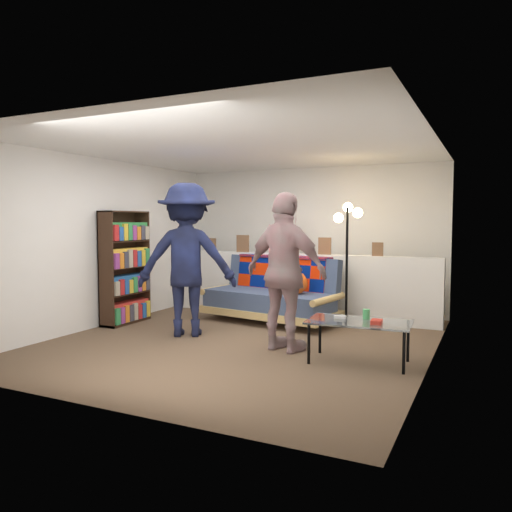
{
  "coord_description": "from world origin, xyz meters",
  "views": [
    {
      "loc": [
        2.82,
        -5.5,
        1.51
      ],
      "look_at": [
        0.0,
        0.4,
        1.05
      ],
      "focal_mm": 35.0,
      "sensor_mm": 36.0,
      "label": 1
    }
  ],
  "objects_px": {
    "futon_sofa": "(274,295)",
    "bookshelf": "(125,271)",
    "coffee_table": "(360,324)",
    "person_right": "(286,272)",
    "floor_lamp": "(347,239)",
    "person_left": "(187,260)"
  },
  "relations": [
    {
      "from": "bookshelf",
      "to": "person_right",
      "type": "bearing_deg",
      "value": -9.58
    },
    {
      "from": "bookshelf",
      "to": "coffee_table",
      "type": "relative_size",
      "value": 1.49
    },
    {
      "from": "coffee_table",
      "to": "person_right",
      "type": "xyz_separation_m",
      "value": [
        -0.9,
        0.12,
        0.5
      ]
    },
    {
      "from": "futon_sofa",
      "to": "coffee_table",
      "type": "distance_m",
      "value": 2.36
    },
    {
      "from": "futon_sofa",
      "to": "bookshelf",
      "type": "relative_size",
      "value": 1.3
    },
    {
      "from": "futon_sofa",
      "to": "coffee_table",
      "type": "bearing_deg",
      "value": -43.75
    },
    {
      "from": "coffee_table",
      "to": "floor_lamp",
      "type": "distance_m",
      "value": 2.1
    },
    {
      "from": "bookshelf",
      "to": "floor_lamp",
      "type": "relative_size",
      "value": 0.93
    },
    {
      "from": "person_right",
      "to": "coffee_table",
      "type": "bearing_deg",
      "value": -172.67
    },
    {
      "from": "person_right",
      "to": "person_left",
      "type": "bearing_deg",
      "value": 7.31
    },
    {
      "from": "futon_sofa",
      "to": "person_left",
      "type": "height_order",
      "value": "person_left"
    },
    {
      "from": "bookshelf",
      "to": "coffee_table",
      "type": "height_order",
      "value": "bookshelf"
    },
    {
      "from": "coffee_table",
      "to": "futon_sofa",
      "type": "bearing_deg",
      "value": 136.25
    },
    {
      "from": "bookshelf",
      "to": "person_left",
      "type": "distance_m",
      "value": 1.31
    },
    {
      "from": "bookshelf",
      "to": "person_left",
      "type": "relative_size",
      "value": 0.83
    },
    {
      "from": "floor_lamp",
      "to": "person_left",
      "type": "distance_m",
      "value": 2.32
    },
    {
      "from": "floor_lamp",
      "to": "coffee_table",
      "type": "bearing_deg",
      "value": -70.7
    },
    {
      "from": "floor_lamp",
      "to": "person_right",
      "type": "height_order",
      "value": "person_right"
    },
    {
      "from": "person_left",
      "to": "person_right",
      "type": "relative_size",
      "value": 1.09
    },
    {
      "from": "floor_lamp",
      "to": "person_left",
      "type": "bearing_deg",
      "value": -139.3
    },
    {
      "from": "coffee_table",
      "to": "person_right",
      "type": "distance_m",
      "value": 1.04
    },
    {
      "from": "futon_sofa",
      "to": "coffee_table",
      "type": "xyz_separation_m",
      "value": [
        1.71,
        -1.63,
        0.02
      ]
    }
  ]
}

